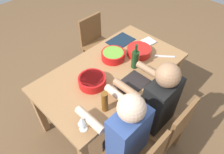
# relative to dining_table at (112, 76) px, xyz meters

# --- Properties ---
(ground_plane) EXTENTS (8.00, 8.00, 0.00)m
(ground_plane) POSITION_rel_dining_table_xyz_m (0.00, 0.00, -0.65)
(ground_plane) COLOR brown
(dining_table) EXTENTS (1.64, 0.90, 0.74)m
(dining_table) POSITION_rel_dining_table_xyz_m (0.00, 0.00, 0.00)
(dining_table) COLOR #9E7044
(dining_table) RESTS_ON ground_plane
(diner_far_right) EXTENTS (0.41, 0.53, 1.20)m
(diner_far_right) POSITION_rel_dining_table_xyz_m (0.45, 0.59, 0.05)
(diner_far_right) COLOR #2D2D38
(diner_far_right) RESTS_ON ground_plane
(chair_near_left) EXTENTS (0.40, 0.40, 0.85)m
(chair_near_left) POSITION_rel_dining_table_xyz_m (-0.45, -0.77, -0.17)
(chair_near_left) COLOR brown
(chair_near_left) RESTS_ON ground_plane
(chair_far_center) EXTENTS (0.40, 0.40, 0.85)m
(chair_far_center) POSITION_rel_dining_table_xyz_m (0.00, 0.77, -0.17)
(chair_far_center) COLOR brown
(chair_far_center) RESTS_ON ground_plane
(diner_far_center) EXTENTS (0.41, 0.53, 1.20)m
(diner_far_center) POSITION_rel_dining_table_xyz_m (-0.00, 0.59, 0.05)
(diner_far_center) COLOR #2D2D38
(diner_far_center) RESTS_ON ground_plane
(serving_bowl_fruit) EXTENTS (0.27, 0.27, 0.09)m
(serving_bowl_fruit) POSITION_rel_dining_table_xyz_m (0.29, 0.01, 0.14)
(serving_bowl_fruit) COLOR red
(serving_bowl_fruit) RESTS_ON dining_table
(serving_bowl_salad) EXTENTS (0.26, 0.26, 0.09)m
(serving_bowl_salad) POSITION_rel_dining_table_xyz_m (-0.14, -0.12, 0.14)
(serving_bowl_salad) COLOR red
(serving_bowl_salad) RESTS_ON dining_table
(serving_bowl_greens) EXTENTS (0.27, 0.27, 0.09)m
(serving_bowl_greens) POSITION_rel_dining_table_xyz_m (-0.41, 0.03, 0.14)
(serving_bowl_greens) COLOR red
(serving_bowl_greens) RESTS_ON dining_table
(wine_bottle) EXTENTS (0.08, 0.08, 0.29)m
(wine_bottle) POSITION_rel_dining_table_xyz_m (-0.21, 0.14, 0.20)
(wine_bottle) COLOR #193819
(wine_bottle) RESTS_ON dining_table
(beer_bottle) EXTENTS (0.06, 0.06, 0.22)m
(beer_bottle) POSITION_rel_dining_table_xyz_m (0.41, 0.32, 0.20)
(beer_bottle) COLOR brown
(beer_bottle) RESTS_ON dining_table
(wine_glass) EXTENTS (0.08, 0.08, 0.17)m
(wine_glass) POSITION_rel_dining_table_xyz_m (0.68, 0.33, 0.21)
(wine_glass) COLOR silver
(wine_glass) RESTS_ON dining_table
(placemat_near_left) EXTENTS (0.32, 0.23, 0.01)m
(placemat_near_left) POSITION_rel_dining_table_xyz_m (-0.45, -0.29, 0.09)
(placemat_near_left) COLOR #142333
(placemat_near_left) RESTS_ON dining_table
(placemat_far_center) EXTENTS (0.32, 0.23, 0.01)m
(placemat_far_center) POSITION_rel_dining_table_xyz_m (0.00, 0.29, 0.09)
(placemat_far_center) COLOR black
(placemat_far_center) RESTS_ON dining_table
(carving_knife) EXTENTS (0.17, 0.19, 0.01)m
(carving_knife) POSITION_rel_dining_table_xyz_m (-0.58, 0.28, 0.09)
(carving_knife) COLOR silver
(carving_knife) RESTS_ON dining_table
(napkin_stack) EXTENTS (0.16, 0.16, 0.02)m
(napkin_stack) POSITION_rel_dining_table_xyz_m (-0.67, -0.02, 0.10)
(napkin_stack) COLOR white
(napkin_stack) RESTS_ON dining_table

